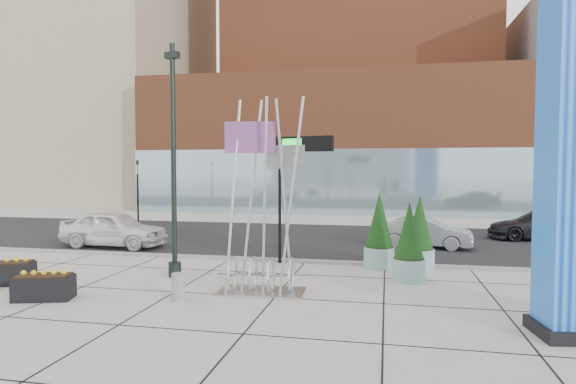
% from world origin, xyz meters
% --- Properties ---
extents(ground, '(160.00, 160.00, 0.00)m').
position_xyz_m(ground, '(0.00, 0.00, 0.00)').
color(ground, '#9E9991').
rests_on(ground, ground).
extents(street_asphalt, '(80.00, 12.00, 0.02)m').
position_xyz_m(street_asphalt, '(0.00, 10.00, 0.01)').
color(street_asphalt, black).
rests_on(street_asphalt, ground).
extents(curb_edge, '(80.00, 0.30, 0.12)m').
position_xyz_m(curb_edge, '(0.00, 4.00, 0.06)').
color(curb_edge, gray).
rests_on(curb_edge, ground).
extents(tower_podium, '(34.00, 10.00, 11.00)m').
position_xyz_m(tower_podium, '(1.00, 27.00, 5.50)').
color(tower_podium, brown).
rests_on(tower_podium, ground).
extents(tower_glass_front, '(34.00, 0.60, 5.00)m').
position_xyz_m(tower_glass_front, '(1.00, 22.20, 2.50)').
color(tower_glass_front, '#8CA5B2').
rests_on(tower_glass_front, ground).
extents(building_beige_left, '(18.00, 20.00, 34.00)m').
position_xyz_m(building_beige_left, '(-26.00, 34.00, 17.00)').
color(building_beige_left, tan).
rests_on(building_beige_left, ground).
extents(lamp_post, '(0.50, 0.42, 7.68)m').
position_xyz_m(lamp_post, '(-2.86, 0.87, 3.14)').
color(lamp_post, black).
rests_on(lamp_post, ground).
extents(public_art_sculpture, '(2.54, 1.37, 5.63)m').
position_xyz_m(public_art_sculpture, '(0.54, -0.57, 1.48)').
color(public_art_sculpture, '#B9BCBE').
rests_on(public_art_sculpture, ground).
extents(concrete_bollard, '(0.39, 0.39, 0.75)m').
position_xyz_m(concrete_bollard, '(-1.50, -1.81, 0.38)').
color(concrete_bollard, gray).
rests_on(concrete_bollard, ground).
extents(overhead_street_sign, '(2.23, 0.76, 4.78)m').
position_xyz_m(overhead_street_sign, '(0.89, 3.80, 4.10)').
color(overhead_street_sign, black).
rests_on(overhead_street_sign, ground).
extents(round_planter_east, '(1.03, 1.03, 2.57)m').
position_xyz_m(round_planter_east, '(4.77, 1.80, 1.22)').
color(round_planter_east, '#81AEA9').
rests_on(round_planter_east, ground).
extents(round_planter_mid, '(1.07, 1.07, 2.67)m').
position_xyz_m(round_planter_mid, '(5.20, 3.60, 1.27)').
color(round_planter_mid, '#81AEA9').
rests_on(round_planter_mid, ground).
extents(round_planter_west, '(1.10, 1.10, 2.75)m').
position_xyz_m(round_planter_west, '(3.80, 3.60, 1.30)').
color(round_planter_west, '#81AEA9').
rests_on(round_planter_west, ground).
extents(box_planter_north, '(1.71, 1.30, 0.84)m').
position_xyz_m(box_planter_north, '(-7.50, -1.20, 0.39)').
color(box_planter_north, black).
rests_on(box_planter_north, ground).
extents(box_planter_south, '(1.64, 1.13, 0.82)m').
position_xyz_m(box_planter_south, '(-5.19, -2.45, 0.38)').
color(box_planter_south, black).
rests_on(box_planter_south, ground).
extents(car_white_west, '(4.92, 2.17, 1.65)m').
position_xyz_m(car_white_west, '(-8.12, 5.80, 0.82)').
color(car_white_west, white).
rests_on(car_white_west, ground).
extents(car_silver_mid, '(4.31, 2.14, 1.36)m').
position_xyz_m(car_silver_mid, '(5.77, 8.50, 0.68)').
color(car_silver_mid, '#929599').
rests_on(car_silver_mid, ground).
extents(car_dark_east, '(5.21, 2.68, 1.44)m').
position_xyz_m(car_dark_east, '(11.60, 12.11, 0.72)').
color(car_dark_east, black).
rests_on(car_dark_east, ground).
extents(traffic_signal, '(0.15, 0.18, 4.10)m').
position_xyz_m(traffic_signal, '(-12.00, 15.00, 2.30)').
color(traffic_signal, black).
rests_on(traffic_signal, ground).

